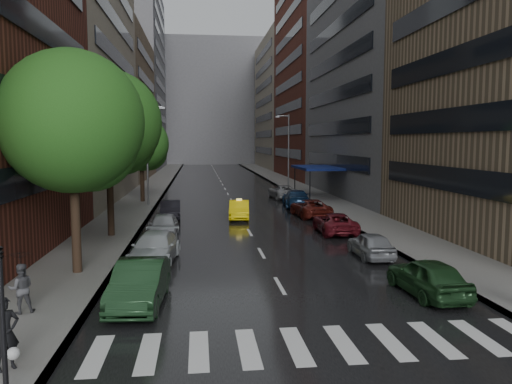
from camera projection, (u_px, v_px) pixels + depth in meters
The scene contains 20 objects.
ground at pixel (299, 321), 16.41m from camera, with size 220.00×220.00×0.00m, color gray.
road at pixel (223, 186), 65.82m from camera, with size 14.00×140.00×0.01m, color black.
sidewalk_left at pixel (154, 186), 64.79m from camera, with size 4.00×140.00×0.15m, color gray.
sidewalk_right at pixel (290, 185), 66.85m from camera, with size 4.00×140.00×0.15m, color gray.
crosswalk at pixel (320, 344), 14.46m from camera, with size 13.15×2.80×0.01m.
buildings_left at pixel (115, 70), 71.17m from camera, with size 8.00×108.00×38.00m.
buildings_right at pixel (323, 78), 72.64m from camera, with size 8.05×109.10×36.00m.
building_far at pixel (210, 103), 131.40m from camera, with size 40.00×14.00×32.00m, color slate.
tree_near at pixel (72, 122), 21.29m from camera, with size 6.14×6.14×9.79m.
tree_mid at pixel (108, 123), 29.86m from camera, with size 6.38×6.38×10.17m.
tree_far at pixel (141, 144), 47.24m from camera, with size 5.17×5.17×8.24m.
taxi at pixel (239, 210), 37.89m from camera, with size 1.48×4.24×1.40m, color yellow.
parked_cars_left at pixel (159, 239), 26.47m from camera, with size 2.52×24.86×1.59m.
parked_cars_right at pixel (315, 210), 37.45m from camera, with size 2.77×37.65×1.56m.
ped_bag_walker at pixel (6, 335), 12.48m from camera, with size 0.81×0.79×1.88m.
ped_black_umbrella at pixel (20, 277), 16.60m from camera, with size 0.98×0.98×2.09m.
traffic_light at pixel (2, 308), 11.00m from camera, with size 0.18×0.15×3.45m.
street_lamp_left at pixel (148, 152), 44.68m from camera, with size 1.74×0.22×9.00m.
street_lamp_right at pixel (288, 149), 61.27m from camera, with size 1.74×0.22×9.00m.
awning at pixel (317, 168), 51.71m from camera, with size 4.00×8.00×3.12m.
Camera 1 is at (-3.25, -15.63, 5.88)m, focal length 35.00 mm.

